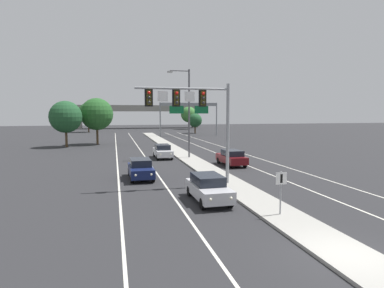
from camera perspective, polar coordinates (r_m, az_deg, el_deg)
ground_plane at (r=13.93m, az=25.51°, el=-17.41°), size 260.00×260.00×0.00m
median_island at (r=29.55m, az=2.98°, el=-4.66°), size 2.40×110.00×0.15m
lane_stripe_oncoming_center at (r=35.46m, az=-7.58°, el=-3.10°), size 0.14×100.00×0.01m
lane_stripe_receding_center at (r=37.59m, az=6.84°, el=-2.60°), size 0.14×100.00×0.01m
edge_stripe_left at (r=35.29m, az=-12.92°, el=-3.24°), size 0.14×100.00×0.01m
edge_stripe_right at (r=38.85m, az=11.42°, el=-2.41°), size 0.14×100.00×0.01m
overhead_signal_mast at (r=23.05m, az=0.78°, el=5.97°), size 6.74×0.44×7.20m
median_sign_post at (r=17.18m, az=15.27°, el=-7.16°), size 0.60×0.10×2.20m
street_lamp_median at (r=37.35m, az=-0.85°, el=6.29°), size 2.58×0.28×10.00m
car_oncoming_silver at (r=19.69m, az=2.87°, el=-7.63°), size 1.87×4.49×1.58m
car_oncoming_navy at (r=26.55m, az=-8.96°, el=-4.25°), size 1.87×4.49×1.58m
car_oncoming_white at (r=38.09m, az=-5.15°, el=-1.24°), size 1.82×4.47×1.58m
car_receding_darkred at (r=32.86m, az=6.93°, el=-2.34°), size 1.92×4.51×1.58m
highway_sign_gantry at (r=73.50m, az=-0.53°, el=6.21°), size 13.28×0.42×7.50m
overpass_bridge at (r=110.79m, az=-9.24°, el=5.72°), size 42.40×6.40×7.65m
tree_far_left_a at (r=91.84m, az=-17.67°, el=5.18°), size 5.43×5.43×7.86m
tree_far_right_a at (r=102.73m, az=-0.58°, el=5.17°), size 4.91×4.91×7.10m
tree_far_left_c at (r=56.27m, az=-16.29°, el=5.02°), size 5.30×5.30×7.67m
tree_far_right_b at (r=82.99m, az=0.54°, el=4.15°), size 3.48×3.48×5.04m
tree_far_left_b at (r=53.51m, az=-21.21°, el=4.43°), size 4.89×4.89×7.07m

